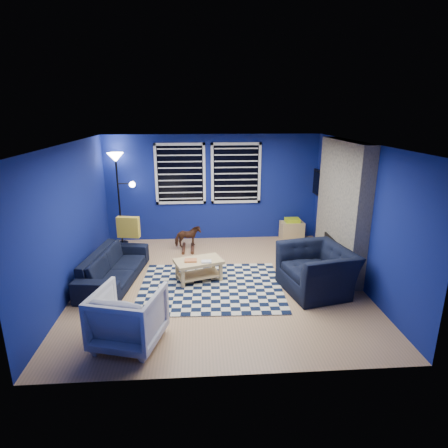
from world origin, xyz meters
name	(u,v)px	position (x,y,z in m)	size (l,w,h in m)	color
floor	(219,283)	(0.00, 0.00, 0.00)	(5.00, 5.00, 0.00)	tan
ceiling	(218,143)	(0.00, 0.00, 2.50)	(5.00, 5.00, 0.00)	white
wall_back	(213,188)	(0.00, 2.50, 1.25)	(5.00, 5.00, 0.00)	navy
wall_left	(71,220)	(-2.50, 0.00, 1.25)	(5.00, 5.00, 0.00)	navy
wall_right	(359,214)	(2.50, 0.00, 1.25)	(5.00, 5.00, 0.00)	navy
fireplace	(341,210)	(2.36, 0.50, 1.20)	(0.65, 2.00, 2.50)	gray
window_left	(180,174)	(-0.75, 2.46, 1.60)	(1.17, 0.06, 1.42)	black
window_right	(236,173)	(0.55, 2.46, 1.60)	(1.17, 0.06, 1.42)	black
tv	(321,185)	(2.45, 2.00, 1.40)	(0.07, 1.00, 0.58)	black
rug	(211,287)	(-0.15, -0.17, 0.01)	(2.50, 2.00, 0.02)	black
sofa	(114,267)	(-1.90, 0.20, 0.29)	(0.77, 1.96, 0.57)	black
armchair_big	(317,270)	(1.67, -0.42, 0.39)	(1.04, 1.19, 0.78)	black
armchair_bent	(128,317)	(-1.30, -1.75, 0.39)	(0.84, 0.87, 0.79)	gray
rocking_horse	(188,237)	(-0.60, 1.73, 0.31)	(0.57, 0.26, 0.48)	#492517
coffee_table	(199,266)	(-0.36, 0.12, 0.29)	(0.96, 0.73, 0.43)	#DCB97C
cabinet	(292,230)	(1.90, 2.25, 0.24)	(0.56, 0.39, 0.54)	#DCB97C
floor_lamp	(118,170)	(-2.13, 2.25, 1.74)	(0.58, 0.36, 2.12)	black
throw_pillow	(128,227)	(-1.75, 1.02, 0.78)	(0.44, 0.13, 0.42)	gold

